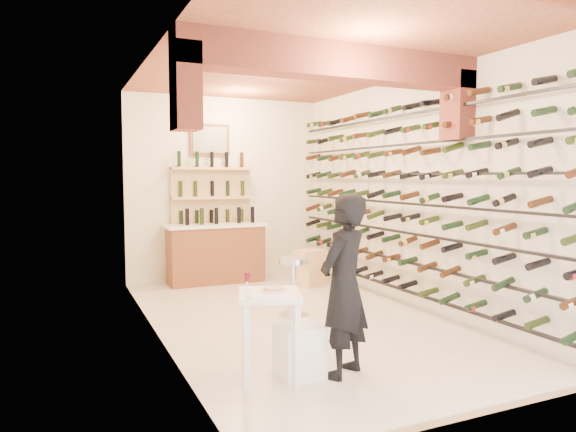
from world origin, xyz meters
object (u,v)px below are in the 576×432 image
object	(u,v)px
wine_rack	(399,196)
tasting_table	(269,308)
back_counter	(216,252)
person	(344,285)
crate_lower	(310,276)
chrome_barstool	(293,283)
white_stool	(299,350)

from	to	relation	value
wine_rack	tasting_table	size ratio (longest dim) A/B	5.97
back_counter	person	distance (m)	4.51
tasting_table	crate_lower	bearing A→B (deg)	76.99
back_counter	chrome_barstool	world-z (taller)	back_counter
chrome_barstool	wine_rack	bearing A→B (deg)	-4.63
back_counter	person	size ratio (longest dim) A/B	1.02
back_counter	tasting_table	distance (m)	4.36
back_counter	white_stool	distance (m)	4.40
tasting_table	person	bearing A→B (deg)	0.81
wine_rack	person	bearing A→B (deg)	-136.27
chrome_barstool	crate_lower	world-z (taller)	chrome_barstool
tasting_table	crate_lower	distance (m)	4.06
back_counter	crate_lower	world-z (taller)	back_counter
white_stool	person	world-z (taller)	person
wine_rack	white_stool	xyz separation A→B (m)	(-2.32, -1.71, -1.31)
wine_rack	person	distance (m)	2.78
tasting_table	back_counter	bearing A→B (deg)	98.75
chrome_barstool	tasting_table	bearing A→B (deg)	-120.66
back_counter	crate_lower	size ratio (longest dim) A/B	3.23
tasting_table	person	xyz separation A→B (m)	(0.65, -0.21, 0.19)
tasting_table	person	distance (m)	0.70
person	wine_rack	bearing A→B (deg)	-167.24
white_stool	tasting_table	bearing A→B (deg)	165.62
white_stool	crate_lower	world-z (taller)	white_stool
person	back_counter	bearing A→B (deg)	-122.34
person	chrome_barstool	xyz separation A→B (m)	(0.40, 1.98, -0.39)
tasting_table	crate_lower	world-z (taller)	tasting_table
white_stool	chrome_barstool	bearing A→B (deg)	66.91
wine_rack	back_counter	bearing A→B (deg)	124.66
white_stool	chrome_barstool	size ratio (longest dim) A/B	0.62
back_counter	wine_rack	bearing A→B (deg)	-55.34
wine_rack	chrome_barstool	size ratio (longest dim) A/B	7.39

